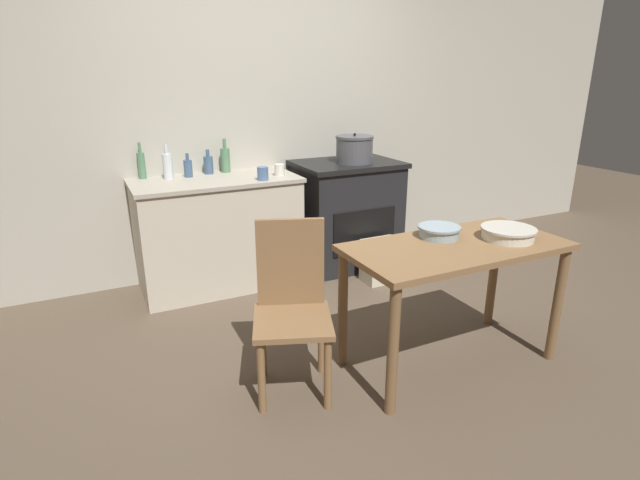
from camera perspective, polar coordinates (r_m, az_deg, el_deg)
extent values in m
plane|color=brown|center=(3.25, 3.26, -11.60)|extent=(14.00, 14.00, 0.00)
cube|color=#B2AD9E|center=(4.27, -7.19, 13.70)|extent=(8.00, 0.07, 2.55)
cube|color=beige|center=(3.99, -11.49, 0.57)|extent=(1.21, 0.58, 0.84)
cube|color=#A9A08F|center=(3.88, -11.91, 6.67)|extent=(1.24, 0.61, 0.03)
cube|color=black|center=(4.38, 2.99, 2.77)|extent=(0.83, 0.62, 0.87)
cube|color=black|center=(4.28, 3.10, 8.67)|extent=(0.87, 0.66, 0.04)
cube|color=black|center=(4.13, 5.10, 0.98)|extent=(0.58, 0.01, 0.37)
cube|color=olive|center=(2.85, 15.33, -0.79)|extent=(1.24, 0.60, 0.03)
cylinder|color=brown|center=(2.50, 8.32, -12.50)|extent=(0.06, 0.06, 0.70)
cylinder|color=brown|center=(3.22, 25.48, -6.75)|extent=(0.06, 0.06, 0.70)
cylinder|color=brown|center=(2.87, 2.61, -7.91)|extent=(0.06, 0.06, 0.70)
cylinder|color=brown|center=(3.52, 19.18, -3.81)|extent=(0.06, 0.06, 0.70)
cube|color=olive|center=(2.60, -3.14, -9.29)|extent=(0.52, 0.52, 0.03)
cube|color=olive|center=(2.67, -3.40, -2.55)|extent=(0.35, 0.16, 0.48)
cylinder|color=olive|center=(2.57, -6.71, -15.35)|extent=(0.04, 0.04, 0.40)
cylinder|color=olive|center=(2.58, 0.89, -15.07)|extent=(0.04, 0.04, 0.40)
cylinder|color=olive|center=(2.85, -6.59, -11.65)|extent=(0.04, 0.04, 0.40)
cylinder|color=olive|center=(2.86, 0.16, -11.41)|extent=(0.04, 0.04, 0.40)
cube|color=beige|center=(4.10, 7.03, -2.35)|extent=(0.30, 0.21, 0.35)
cylinder|color=#4C4C51|center=(4.21, 3.95, 10.16)|extent=(0.30, 0.30, 0.20)
cylinder|color=#4C4C51|center=(4.20, 3.98, 11.66)|extent=(0.31, 0.31, 0.02)
sphere|color=black|center=(4.19, 3.99, 11.96)|extent=(0.02, 0.02, 0.02)
cylinder|color=#93A8B2|center=(2.93, 13.45, 0.92)|extent=(0.22, 0.22, 0.07)
cylinder|color=#8597A0|center=(2.92, 13.49, 1.44)|extent=(0.24, 0.24, 0.01)
cylinder|color=silver|center=(3.01, 20.70, 0.71)|extent=(0.28, 0.28, 0.07)
cylinder|color=beige|center=(3.00, 20.76, 1.23)|extent=(0.30, 0.30, 0.01)
cylinder|color=silver|center=(3.93, -17.01, 8.02)|extent=(0.07, 0.07, 0.19)
cylinder|color=silver|center=(3.91, -17.19, 9.90)|extent=(0.03, 0.03, 0.07)
cylinder|color=#517F5B|center=(4.01, -19.72, 8.00)|extent=(0.06, 0.06, 0.20)
cylinder|color=#517F5B|center=(3.99, -19.93, 9.90)|extent=(0.02, 0.02, 0.08)
cylinder|color=#3D5675|center=(3.98, -14.84, 7.90)|extent=(0.06, 0.06, 0.13)
cylinder|color=#3D5675|center=(3.96, -14.95, 9.19)|extent=(0.02, 0.02, 0.05)
cylinder|color=#3D5675|center=(4.07, -12.63, 8.36)|extent=(0.07, 0.07, 0.14)
cylinder|color=#3D5675|center=(4.05, -12.73, 9.70)|extent=(0.03, 0.03, 0.05)
cylinder|color=#517F5B|center=(4.10, -10.76, 8.94)|extent=(0.07, 0.07, 0.19)
cylinder|color=#517F5B|center=(4.08, -10.87, 10.78)|extent=(0.03, 0.03, 0.07)
cylinder|color=silver|center=(3.91, -4.66, 7.99)|extent=(0.08, 0.08, 0.09)
cylinder|color=#4C6B99|center=(3.76, -6.55, 7.56)|extent=(0.08, 0.08, 0.10)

